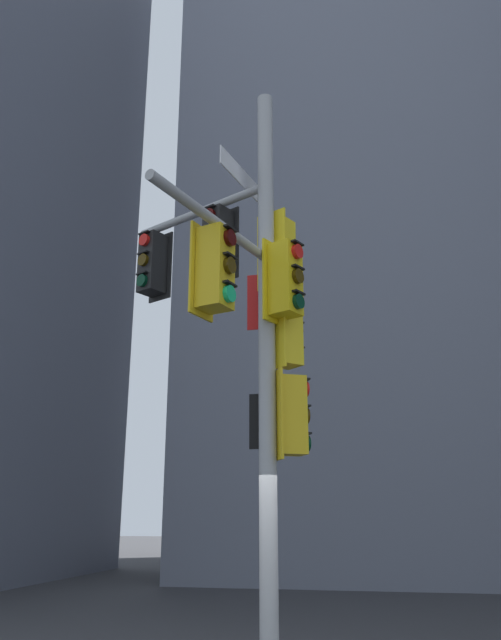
{
  "coord_description": "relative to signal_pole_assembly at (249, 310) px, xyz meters",
  "views": [
    {
      "loc": [
        1.32,
        -7.81,
        2.01
      ],
      "look_at": [
        -0.2,
        -0.11,
        4.49
      ],
      "focal_mm": 35.1,
      "sensor_mm": 36.0,
      "label": 1
    }
  ],
  "objects": [
    {
      "name": "signal_pole_assembly",
      "position": [
        0.0,
        0.0,
        0.0
      ],
      "size": [
        2.85,
        3.78,
        7.99
      ],
      "color": "#9EA0A3",
      "rests_on": "ground"
    },
    {
      "name": "building_mid_block",
      "position": [
        3.41,
        20.01,
        13.65
      ],
      "size": [
        16.91,
        16.91,
        36.67
      ],
      "primitive_type": "cube",
      "color": "slate",
      "rests_on": "ground"
    }
  ]
}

